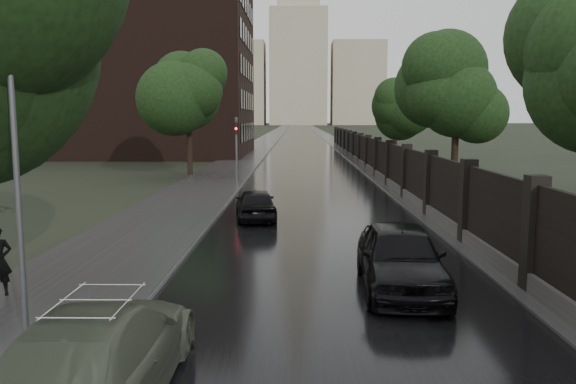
{
  "coord_description": "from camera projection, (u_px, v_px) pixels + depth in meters",
  "views": [
    {
      "loc": [
        -0.8,
        -7.58,
        3.99
      ],
      "look_at": [
        -1.09,
        11.09,
        1.5
      ],
      "focal_mm": 35.0,
      "sensor_mm": 36.0,
      "label": 1
    }
  ],
  "objects": [
    {
      "name": "road",
      "position": [
        299.0,
        129.0,
        196.34
      ],
      "size": [
        8.0,
        420.0,
        0.02
      ],
      "primitive_type": "cube",
      "color": "black",
      "rests_on": "ground"
    },
    {
      "name": "sidewalk_left",
      "position": [
        282.0,
        129.0,
        196.42
      ],
      "size": [
        4.0,
        420.0,
        0.16
      ],
      "primitive_type": "cube",
      "color": "#2D2D2D",
      "rests_on": "ground"
    },
    {
      "name": "verge_right",
      "position": [
        315.0,
        129.0,
        196.25
      ],
      "size": [
        3.0,
        420.0,
        0.08
      ],
      "primitive_type": "cube",
      "color": "#2D2D2D",
      "rests_on": "ground"
    },
    {
      "name": "fence_right",
      "position": [
        373.0,
        160.0,
        39.55
      ],
      "size": [
        0.45,
        75.72,
        2.7
      ],
      "color": "#383533",
      "rests_on": "ground"
    },
    {
      "name": "tree_left_far",
      "position": [
        188.0,
        98.0,
        37.19
      ],
      "size": [
        4.25,
        4.25,
        7.39
      ],
      "color": "black",
      "rests_on": "ground"
    },
    {
      "name": "tree_right_b",
      "position": [
        457.0,
        99.0,
        29.06
      ],
      "size": [
        4.08,
        4.08,
        7.01
      ],
      "color": "black",
      "rests_on": "ground"
    },
    {
      "name": "tree_right_c",
      "position": [
        396.0,
        106.0,
        46.9
      ],
      "size": [
        4.08,
        4.08,
        7.01
      ],
      "color": "black",
      "rests_on": "ground"
    },
    {
      "name": "lamp_post",
      "position": [
        18.0,
        198.0,
        9.24
      ],
      "size": [
        0.25,
        0.12,
        5.11
      ],
      "color": "#59595E",
      "rests_on": "ground"
    },
    {
      "name": "traffic_light",
      "position": [
        237.0,
        145.0,
        32.55
      ],
      "size": [
        0.16,
        0.32,
        4.0
      ],
      "color": "#59595E",
      "rests_on": "ground"
    },
    {
      "name": "brick_building",
      "position": [
        132.0,
        59.0,
        58.52
      ],
      "size": [
        24.0,
        18.0,
        20.0
      ],
      "primitive_type": "cube",
      "color": "black",
      "rests_on": "ground"
    },
    {
      "name": "stalinist_tower",
      "position": [
        298.0,
        53.0,
        300.3
      ],
      "size": [
        92.0,
        30.0,
        159.0
      ],
      "color": "tan",
      "rests_on": "ground"
    },
    {
      "name": "volga_sedan",
      "position": [
        98.0,
        354.0,
        7.8
      ],
      "size": [
        2.07,
        5.02,
        1.45
      ],
      "primitive_type": "imported",
      "rotation": [
        0.0,
        0.0,
        3.15
      ],
      "color": "#4D5544",
      "rests_on": "ground"
    },
    {
      "name": "hatchback_left",
      "position": [
        256.0,
        204.0,
        21.9
      ],
      "size": [
        1.98,
        3.86,
        1.26
      ],
      "primitive_type": "imported",
      "rotation": [
        0.0,
        0.0,
        3.28
      ],
      "color": "black",
      "rests_on": "ground"
    },
    {
      "name": "car_right_near",
      "position": [
        400.0,
        257.0,
        12.96
      ],
      "size": [
        2.02,
        4.64,
        1.56
      ],
      "primitive_type": "imported",
      "rotation": [
        0.0,
        0.0,
        -0.04
      ],
      "color": "black",
      "rests_on": "ground"
    }
  ]
}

